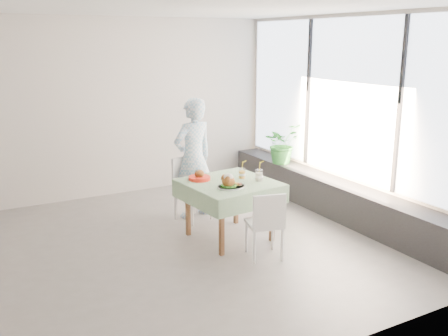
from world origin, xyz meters
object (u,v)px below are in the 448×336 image
diner (193,158)px  cafe_table (229,203)px  potted_plant (282,143)px  main_dish (230,183)px  juice_cup_orange (242,174)px  chair_far (192,201)px  chair_near (264,237)px

diner → cafe_table: bearing=81.6°
cafe_table → potted_plant: size_ratio=1.76×
diner → main_dish: (-0.08, -1.18, -0.04)m
juice_cup_orange → potted_plant: bearing=39.6°
cafe_table → chair_far: 0.88m
diner → chair_near: bearing=83.0°
chair_near → juice_cup_orange: (0.14, 0.76, 0.55)m
chair_near → main_dish: size_ratio=2.32×
main_dish → juice_cup_orange: size_ratio=1.33×
diner → chair_far: bearing=43.9°
chair_far → main_dish: bearing=-90.4°
diner → main_dish: bearing=75.1°
diner → juice_cup_orange: 0.93m
potted_plant → chair_far: bearing=-166.3°
main_dish → cafe_table: bearing=61.6°
potted_plant → juice_cup_orange: bearing=-140.4°
chair_far → juice_cup_orange: bearing=-67.2°
potted_plant → diner: bearing=-169.0°
chair_near → diner: (-0.12, 1.65, 0.60)m
main_dish → potted_plant: potted_plant is taller
cafe_table → main_dish: main_dish is taller
chair_near → main_dish: main_dish is taller
chair_near → potted_plant: bearing=50.7°
diner → main_dish: size_ratio=4.90×
cafe_table → chair_far: bearing=97.6°
cafe_table → diner: diner is taller
chair_near → potted_plant: potted_plant is taller
chair_near → juice_cup_orange: juice_cup_orange is taller
chair_far → diner: size_ratio=0.52×
cafe_table → diner: size_ratio=0.68×
diner → main_dish: diner is taller
cafe_table → juice_cup_orange: size_ratio=4.42×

